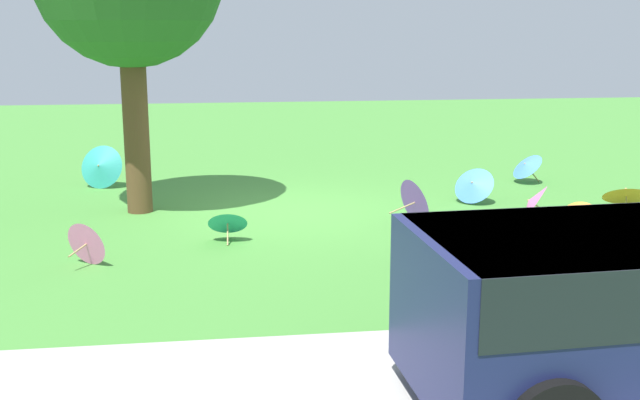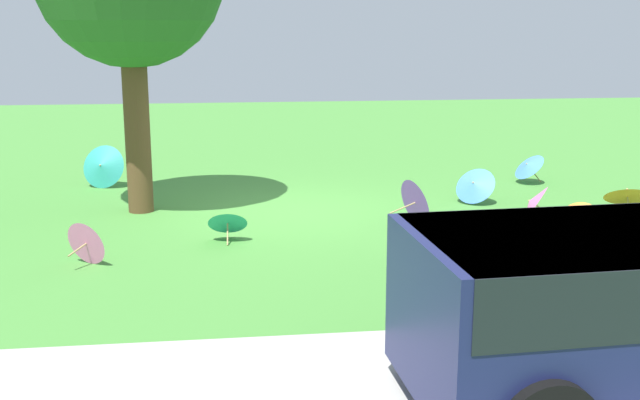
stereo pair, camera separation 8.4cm
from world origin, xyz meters
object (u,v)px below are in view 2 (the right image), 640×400
Objects in this scene: parasol_purple_0 at (418,201)px; parasol_pink_0 at (532,203)px; parasol_teal_1 at (228,220)px; parasol_orange_1 at (579,223)px; parasol_orange_0 at (627,193)px; parasol_pink_2 at (89,242)px; parasol_teal_0 at (102,166)px; parasol_blue_1 at (474,184)px; parasol_blue_0 at (528,166)px; park_bench at (639,235)px; parasol_purple_1 at (457,239)px.

parasol_purple_0 is 1.00× the size of parasol_pink_0.
parasol_orange_1 is at bearing 170.33° from parasol_teal_1.
parasol_orange_0 is 1.40× the size of parasol_pink_2.
parasol_teal_0 is at bearing -27.51° from parasol_pink_0.
parasol_pink_2 is (1.89, 0.96, -0.00)m from parasol_teal_1.
parasol_teal_0 is at bearing -18.65° from parasol_blue_1.
parasol_pink_0 is at bearing 152.49° from parasol_teal_0.
parasol_teal_0 is 1.28× the size of parasol_blue_0.
parasol_orange_1 is at bearing 145.72° from parasol_teal_0.
parasol_orange_0 is (-1.21, -2.53, -0.00)m from park_bench.
parasol_teal_0 is 8.67m from parasol_blue_0.
parasol_teal_0 reaches higher than parasol_blue_0.
parasol_orange_1 is (-5.17, 0.88, 0.01)m from parasol_teal_1.
parasol_teal_0 reaches higher than parasol_orange_1.
parasol_blue_0 is 2.37m from parasol_blue_1.
parasol_blue_0 is (0.42, -3.21, -0.09)m from parasol_orange_0.
park_bench reaches higher than parasol_blue_1.
park_bench reaches higher than parasol_purple_1.
parasol_teal_1 is at bearing 23.64° from parasol_blue_1.
park_bench is at bearing 171.02° from parasol_pink_2.
parasol_orange_1 is at bearing 42.01° from parasol_orange_0.
parasol_purple_0 is at bearing 45.06° from parasol_blue_1.
park_bench is 1.93× the size of parasol_pink_0.
parasol_purple_0 reaches higher than parasol_teal_1.
parasol_pink_0 is at bearing -174.92° from parasol_teal_1.
parasol_blue_1 is (0.67, -2.85, 0.03)m from parasol_orange_1.
parasol_teal_0 is 9.22m from parasol_orange_1.
parasol_purple_1 is 1.14× the size of parasol_blue_1.
parasol_orange_0 reaches higher than parasol_blue_0.
parasol_teal_0 is 9.87m from parasol_orange_0.
park_bench reaches higher than parasol_purple_0.
park_bench is at bearing 99.34° from parasol_pink_0.
parasol_purple_0 is 0.91× the size of parasol_orange_0.
parasol_teal_0 is 1.27× the size of parasol_orange_1.
parasol_orange_0 is 1.51× the size of parasol_teal_1.
parasol_teal_1 is (6.62, 0.42, -0.14)m from parasol_orange_0.
park_bench is 2.59m from parasol_pink_0.
parasol_blue_1 is (-1.42, -1.42, -0.04)m from parasol_purple_0.
parasol_orange_0 is at bearing -147.32° from parasol_purple_1.
parasol_blue_1 is (-4.50, -1.97, 0.03)m from parasol_teal_1.
parasol_teal_1 is at bearing -32.75° from parasol_purple_1.
parasol_purple_0 is at bearing 44.72° from parasol_blue_0.
parasol_pink_2 is at bearing 9.23° from parasol_orange_0.
parasol_purple_0 is at bearing -169.88° from parasol_teal_1.
parasol_purple_1 is at bearing 68.59° from parasol_blue_1.
parasol_teal_0 is at bearing -48.94° from parasol_purple_1.
parasol_teal_0 reaches higher than parasol_blue_1.
parasol_teal_1 is 0.72× the size of parasol_pink_0.
parasol_pink_0 is at bearing -0.79° from parasol_orange_0.
parasol_orange_0 reaches higher than parasol_blue_1.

